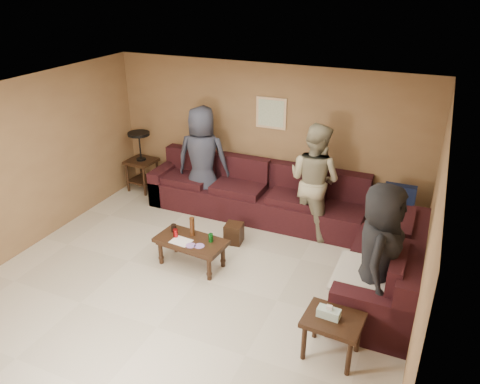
{
  "coord_description": "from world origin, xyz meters",
  "views": [
    {
      "loc": [
        2.62,
        -4.59,
        3.8
      ],
      "look_at": [
        0.25,
        0.85,
        1.0
      ],
      "focal_mm": 35.0,
      "sensor_mm": 36.0,
      "label": 1
    }
  ],
  "objects_px": {
    "end_table_left": "(141,160)",
    "person_right": "(379,255)",
    "waste_bin": "(234,233)",
    "side_table_right": "(332,323)",
    "person_middle": "(314,180)",
    "coffee_table": "(191,243)",
    "sectional_sofa": "(291,221)",
    "person_left": "(203,159)"
  },
  "relations": [
    {
      "from": "end_table_left",
      "to": "person_right",
      "type": "bearing_deg",
      "value": -23.32
    },
    {
      "from": "end_table_left",
      "to": "waste_bin",
      "type": "distance_m",
      "value": 2.66
    },
    {
      "from": "side_table_right",
      "to": "person_middle",
      "type": "height_order",
      "value": "person_middle"
    },
    {
      "from": "side_table_right",
      "to": "waste_bin",
      "type": "bearing_deg",
      "value": 138.0
    },
    {
      "from": "coffee_table",
      "to": "side_table_right",
      "type": "height_order",
      "value": "coffee_table"
    },
    {
      "from": "sectional_sofa",
      "to": "person_right",
      "type": "distance_m",
      "value": 2.05
    },
    {
      "from": "waste_bin",
      "to": "person_right",
      "type": "distance_m",
      "value": 2.51
    },
    {
      "from": "end_table_left",
      "to": "waste_bin",
      "type": "xyz_separation_m",
      "value": [
        2.39,
        -1.08,
        -0.44
      ]
    },
    {
      "from": "coffee_table",
      "to": "side_table_right",
      "type": "xyz_separation_m",
      "value": [
        2.22,
        -0.93,
        0.07
      ]
    },
    {
      "from": "sectional_sofa",
      "to": "person_middle",
      "type": "distance_m",
      "value": 0.72
    },
    {
      "from": "sectional_sofa",
      "to": "waste_bin",
      "type": "bearing_deg",
      "value": -150.97
    },
    {
      "from": "side_table_right",
      "to": "person_middle",
      "type": "distance_m",
      "value": 2.73
    },
    {
      "from": "coffee_table",
      "to": "person_right",
      "type": "distance_m",
      "value": 2.58
    },
    {
      "from": "sectional_sofa",
      "to": "person_right",
      "type": "relative_size",
      "value": 2.65
    },
    {
      "from": "sectional_sofa",
      "to": "waste_bin",
      "type": "distance_m",
      "value": 0.9
    },
    {
      "from": "person_left",
      "to": "person_middle",
      "type": "distance_m",
      "value": 1.98
    },
    {
      "from": "side_table_right",
      "to": "person_left",
      "type": "height_order",
      "value": "person_left"
    },
    {
      "from": "side_table_right",
      "to": "waste_bin",
      "type": "xyz_separation_m",
      "value": [
        -1.92,
        1.73,
        -0.28
      ]
    },
    {
      "from": "end_table_left",
      "to": "person_right",
      "type": "distance_m",
      "value": 5.03
    },
    {
      "from": "person_middle",
      "to": "end_table_left",
      "type": "bearing_deg",
      "value": 14.53
    },
    {
      "from": "person_left",
      "to": "person_right",
      "type": "distance_m",
      "value": 3.66
    },
    {
      "from": "person_left",
      "to": "person_right",
      "type": "relative_size",
      "value": 1.04
    },
    {
      "from": "end_table_left",
      "to": "person_right",
      "type": "relative_size",
      "value": 0.65
    },
    {
      "from": "end_table_left",
      "to": "person_middle",
      "type": "bearing_deg",
      "value": -4.86
    },
    {
      "from": "sectional_sofa",
      "to": "waste_bin",
      "type": "relative_size",
      "value": 14.96
    },
    {
      "from": "side_table_right",
      "to": "person_left",
      "type": "relative_size",
      "value": 0.35
    },
    {
      "from": "side_table_right",
      "to": "sectional_sofa",
      "type": "bearing_deg",
      "value": 118.09
    },
    {
      "from": "end_table_left",
      "to": "side_table_right",
      "type": "bearing_deg",
      "value": -33.1
    },
    {
      "from": "sectional_sofa",
      "to": "waste_bin",
      "type": "height_order",
      "value": "sectional_sofa"
    },
    {
      "from": "coffee_table",
      "to": "sectional_sofa",
      "type": "bearing_deg",
      "value": 48.95
    },
    {
      "from": "person_left",
      "to": "waste_bin",
      "type": "bearing_deg",
      "value": 125.78
    },
    {
      "from": "sectional_sofa",
      "to": "coffee_table",
      "type": "distance_m",
      "value": 1.63
    },
    {
      "from": "end_table_left",
      "to": "side_table_right",
      "type": "relative_size",
      "value": 1.76
    },
    {
      "from": "person_middle",
      "to": "sectional_sofa",
      "type": "bearing_deg",
      "value": 77.16
    },
    {
      "from": "sectional_sofa",
      "to": "person_left",
      "type": "distance_m",
      "value": 1.89
    },
    {
      "from": "waste_bin",
      "to": "person_middle",
      "type": "distance_m",
      "value": 1.48
    },
    {
      "from": "person_right",
      "to": "sectional_sofa",
      "type": "bearing_deg",
      "value": 46.92
    },
    {
      "from": "sectional_sofa",
      "to": "person_middle",
      "type": "bearing_deg",
      "value": 57.76
    },
    {
      "from": "sectional_sofa",
      "to": "person_left",
      "type": "xyz_separation_m",
      "value": [
        -1.74,
        0.45,
        0.59
      ]
    },
    {
      "from": "sectional_sofa",
      "to": "side_table_right",
      "type": "xyz_separation_m",
      "value": [
        1.15,
        -2.16,
        0.11
      ]
    },
    {
      "from": "end_table_left",
      "to": "person_middle",
      "type": "relative_size",
      "value": 0.63
    },
    {
      "from": "waste_bin",
      "to": "person_middle",
      "type": "relative_size",
      "value": 0.17
    }
  ]
}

